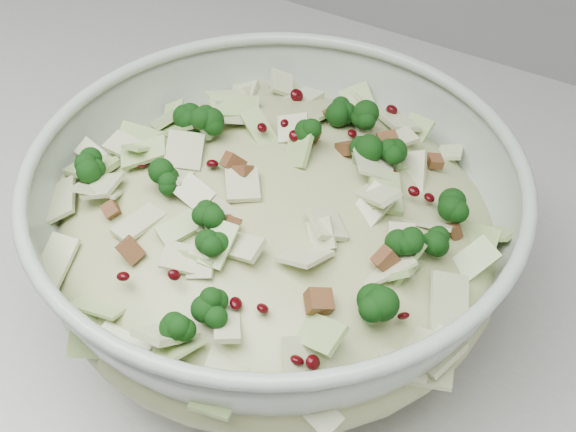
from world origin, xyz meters
name	(u,v)px	position (x,y,z in m)	size (l,w,h in m)	color
counter	(28,330)	(0.00, 1.70, 0.45)	(3.60, 0.60, 0.90)	#ADADA8
mixing_bowl	(276,236)	(0.47, 1.60, 0.97)	(0.37, 0.37, 0.13)	#A2B2A2
salad	(276,214)	(0.47, 1.60, 0.99)	(0.38, 0.38, 0.13)	tan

